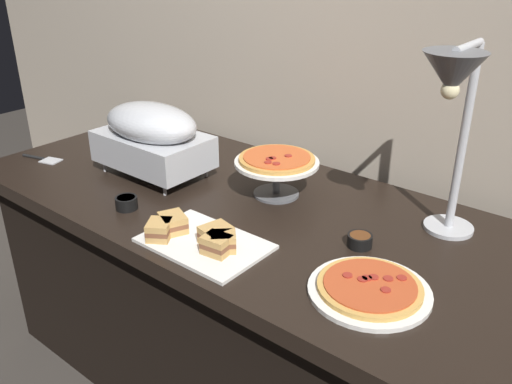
% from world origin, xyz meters
% --- Properties ---
extents(ground_plane, '(8.00, 8.00, 0.00)m').
position_xyz_m(ground_plane, '(0.00, 0.00, 0.00)').
color(ground_plane, '#38332D').
extents(back_wall, '(4.40, 0.04, 2.40)m').
position_xyz_m(back_wall, '(0.00, 0.50, 1.20)').
color(back_wall, '#B7A893').
rests_on(back_wall, ground_plane).
extents(buffet_table, '(1.90, 0.84, 0.76)m').
position_xyz_m(buffet_table, '(0.00, 0.00, 0.39)').
color(buffet_table, black).
rests_on(buffet_table, ground_plane).
extents(chafing_dish, '(0.40, 0.24, 0.25)m').
position_xyz_m(chafing_dish, '(-0.37, -0.03, 0.90)').
color(chafing_dish, '#B7BABF').
rests_on(chafing_dish, buffet_table).
extents(heat_lamp, '(0.15, 0.30, 0.54)m').
position_xyz_m(heat_lamp, '(0.60, 0.11, 1.18)').
color(heat_lamp, '#B7BABF').
rests_on(heat_lamp, buffet_table).
extents(pizza_plate_front, '(0.29, 0.29, 0.03)m').
position_xyz_m(pizza_plate_front, '(0.57, -0.19, 0.77)').
color(pizza_plate_front, white).
rests_on(pizza_plate_front, buffet_table).
extents(pizza_plate_center, '(0.27, 0.27, 0.14)m').
position_xyz_m(pizza_plate_center, '(0.07, 0.11, 0.87)').
color(pizza_plate_center, '#595B60').
rests_on(pizza_plate_center, buffet_table).
extents(sandwich_platter, '(0.34, 0.23, 0.06)m').
position_xyz_m(sandwich_platter, '(0.10, -0.28, 0.78)').
color(sandwich_platter, white).
rests_on(sandwich_platter, buffet_table).
extents(sauce_cup_near, '(0.07, 0.07, 0.03)m').
position_xyz_m(sauce_cup_near, '(0.44, -0.01, 0.78)').
color(sauce_cup_near, black).
rests_on(sauce_cup_near, buffet_table).
extents(sauce_cup_far, '(0.07, 0.07, 0.04)m').
position_xyz_m(sauce_cup_far, '(-0.23, -0.26, 0.78)').
color(sauce_cup_far, black).
rests_on(sauce_cup_far, buffet_table).
extents(serving_spatula, '(0.17, 0.08, 0.01)m').
position_xyz_m(serving_spatula, '(-0.81, -0.21, 0.76)').
color(serving_spatula, '#B7BABF').
rests_on(serving_spatula, buffet_table).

